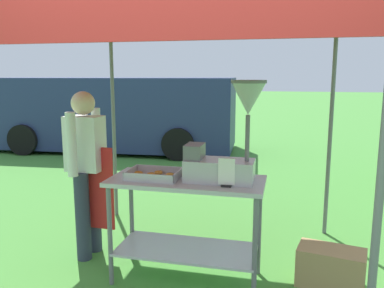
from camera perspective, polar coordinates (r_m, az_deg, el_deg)
ground_plane at (r=8.30m, az=9.22°, el=-2.38°), size 70.00×70.00×0.00m
stall_canopy at (r=3.31m, az=-0.43°, el=16.42°), size 2.72×2.58×2.21m
donut_cart at (r=3.38m, az=-0.80°, el=-9.09°), size 1.30×0.58×0.90m
donut_tray at (r=3.35m, az=-5.56°, el=-4.57°), size 0.43×0.31×0.07m
donut_fryer at (r=3.17m, az=5.27°, el=0.19°), size 0.64×0.28×0.82m
menu_sign at (r=3.08m, az=5.01°, el=-4.47°), size 0.13×0.05×0.22m
vendor at (r=3.90m, az=-15.00°, el=-3.05°), size 0.46×0.53×1.61m
supply_crate at (r=3.65m, az=19.43°, el=-16.51°), size 0.59×0.40×0.33m
van_navy at (r=9.48m, az=-11.41°, el=4.48°), size 5.76×2.40×1.69m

